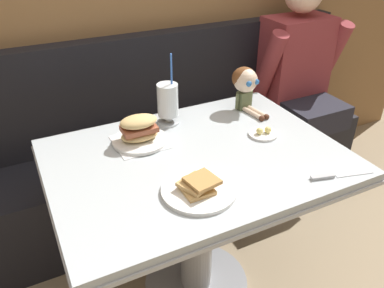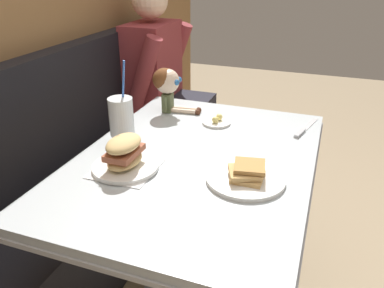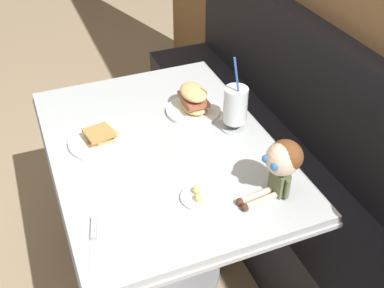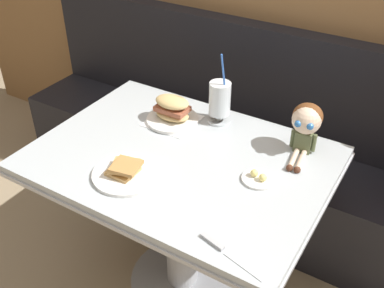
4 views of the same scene
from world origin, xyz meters
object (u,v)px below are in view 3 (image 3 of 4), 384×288
at_px(butter_saucer, 199,197).
at_px(sandwich_plate, 193,102).
at_px(milkshake_glass, 235,107).
at_px(butter_knife, 94,237).
at_px(seated_doll, 282,162).
at_px(toast_plate, 101,139).

bearing_deg(butter_saucer, sandwich_plate, 160.07).
distance_m(milkshake_glass, butter_knife, 0.72).
distance_m(milkshake_glass, seated_doll, 0.38).
relative_size(butter_saucer, butter_knife, 0.52).
bearing_deg(seated_doll, butter_knife, -92.61).
height_order(toast_plate, butter_saucer, toast_plate).
relative_size(sandwich_plate, butter_knife, 0.95).
bearing_deg(sandwich_plate, toast_plate, -81.04).
distance_m(butter_saucer, seated_doll, 0.29).
bearing_deg(butter_knife, milkshake_glass, 119.06).
bearing_deg(seated_doll, sandwich_plate, -171.67).
distance_m(sandwich_plate, butter_knife, 0.73).
distance_m(toast_plate, butter_saucer, 0.47).
xyz_separation_m(butter_knife, seated_doll, (0.03, 0.60, 0.12)).
distance_m(sandwich_plate, seated_doll, 0.55).
distance_m(butter_saucer, butter_knife, 0.35).
height_order(toast_plate, butter_knife, toast_plate).
bearing_deg(sandwich_plate, butter_knife, -45.43).
distance_m(butter_knife, seated_doll, 0.61).
xyz_separation_m(sandwich_plate, butter_saucer, (0.47, -0.17, -0.04)).
bearing_deg(butter_knife, butter_saucer, 96.45).
height_order(butter_saucer, seated_doll, seated_doll).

